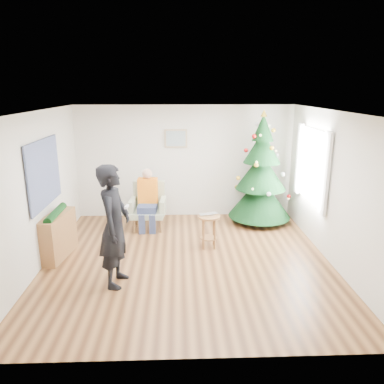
{
  "coord_description": "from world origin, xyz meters",
  "views": [
    {
      "loc": [
        -0.15,
        -6.07,
        2.97
      ],
      "look_at": [
        0.1,
        0.6,
        1.1
      ],
      "focal_mm": 35.0,
      "sensor_mm": 36.0,
      "label": 1
    }
  ],
  "objects_px": {
    "armchair": "(148,211)",
    "console": "(58,236)",
    "standing_man": "(115,226)",
    "stool": "(209,231)",
    "christmas_tree": "(261,173)"
  },
  "relations": [
    {
      "from": "stool",
      "to": "standing_man",
      "type": "relative_size",
      "value": 0.34
    },
    {
      "from": "armchair",
      "to": "console",
      "type": "height_order",
      "value": "armchair"
    },
    {
      "from": "stool",
      "to": "console",
      "type": "distance_m",
      "value": 2.77
    },
    {
      "from": "stool",
      "to": "console",
      "type": "height_order",
      "value": "console"
    },
    {
      "from": "stool",
      "to": "standing_man",
      "type": "distance_m",
      "value": 2.12
    },
    {
      "from": "console",
      "to": "standing_man",
      "type": "bearing_deg",
      "value": -32.32
    },
    {
      "from": "christmas_tree",
      "to": "console",
      "type": "bearing_deg",
      "value": -157.08
    },
    {
      "from": "armchair",
      "to": "standing_man",
      "type": "relative_size",
      "value": 0.52
    },
    {
      "from": "console",
      "to": "armchair",
      "type": "bearing_deg",
      "value": 50.53
    },
    {
      "from": "console",
      "to": "stool",
      "type": "bearing_deg",
      "value": 13.99
    },
    {
      "from": "stool",
      "to": "armchair",
      "type": "bearing_deg",
      "value": 138.1
    },
    {
      "from": "armchair",
      "to": "console",
      "type": "distance_m",
      "value": 2.07
    },
    {
      "from": "standing_man",
      "to": "console",
      "type": "xyz_separation_m",
      "value": [
        -1.21,
        1.02,
        -0.55
      ]
    },
    {
      "from": "stool",
      "to": "christmas_tree",
      "type": "bearing_deg",
      "value": 47.86
    },
    {
      "from": "stool",
      "to": "armchair",
      "type": "relative_size",
      "value": 0.64
    }
  ]
}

